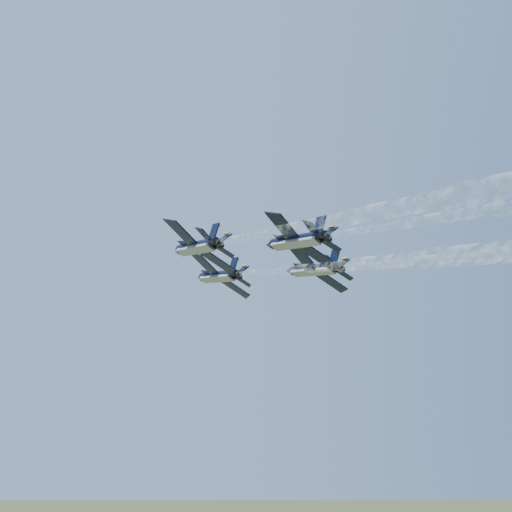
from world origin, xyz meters
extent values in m
cylinder|color=black|center=(-6.31, 7.66, 102.15)|extent=(6.43, 11.86, 2.10)
cone|color=black|center=(-8.98, 14.28, 102.15)|extent=(2.83, 2.96, 2.10)
ellipsoid|color=black|center=(-7.22, 10.59, 102.58)|extent=(1.86, 2.43, 1.09)
cube|color=gray|center=(-6.59, 7.54, 101.65)|extent=(5.28, 10.45, 1.05)
cube|color=black|center=(-8.51, 5.99, 103.66)|extent=(5.34, 5.13, 2.84)
cube|color=yellow|center=(-9.04, 7.43, 103.74)|extent=(3.60, 3.09, 2.79)
cube|color=black|center=(-3.65, 7.95, 100.49)|extent=(4.74, 3.19, 2.84)
cube|color=yellow|center=(-4.18, 9.39, 100.57)|extent=(4.45, 0.63, 2.79)
cube|color=black|center=(-5.67, 1.77, 103.13)|extent=(2.49, 2.47, 1.32)
cube|color=black|center=(-2.67, 2.98, 101.17)|extent=(2.07, 1.44, 1.32)
cube|color=black|center=(-4.41, 2.96, 103.63)|extent=(1.37, 2.09, 2.31)
cube|color=black|center=(-3.19, 3.45, 102.84)|extent=(2.47, 2.54, 1.64)
cylinder|color=black|center=(-4.30, 1.64, 102.29)|extent=(1.67, 1.51, 1.36)
cylinder|color=black|center=(-3.66, 1.90, 101.87)|extent=(1.67, 1.51, 1.36)
cylinder|color=black|center=(-10.84, -6.93, 102.15)|extent=(6.43, 11.86, 2.10)
cone|color=black|center=(-13.52, -0.31, 102.15)|extent=(2.83, 2.96, 2.10)
ellipsoid|color=black|center=(-11.75, -4.00, 102.58)|extent=(1.86, 2.43, 1.09)
cube|color=gray|center=(-11.12, -7.05, 101.65)|extent=(5.28, 10.45, 1.05)
cube|color=black|center=(-13.04, -8.60, 103.66)|extent=(5.34, 5.13, 2.84)
cube|color=yellow|center=(-13.57, -7.16, 103.74)|extent=(3.60, 3.09, 2.79)
cube|color=black|center=(-8.19, -6.64, 100.49)|extent=(4.74, 3.19, 2.84)
cube|color=yellow|center=(-8.72, -5.20, 100.57)|extent=(4.45, 0.63, 2.79)
cube|color=black|center=(-10.20, -12.82, 103.13)|extent=(2.49, 2.47, 1.32)
cube|color=black|center=(-7.20, -11.61, 101.17)|extent=(2.07, 1.44, 1.32)
cube|color=black|center=(-8.94, -11.63, 103.63)|extent=(1.37, 2.09, 2.31)
cube|color=black|center=(-7.73, -11.14, 102.84)|extent=(2.47, 2.54, 1.64)
cylinder|color=black|center=(-8.83, -12.95, 102.29)|extent=(1.67, 1.51, 1.36)
cylinder|color=black|center=(-8.19, -12.69, 101.87)|extent=(1.67, 1.51, 1.36)
cylinder|color=black|center=(7.47, 1.28, 102.15)|extent=(6.43, 11.86, 2.10)
cone|color=black|center=(4.79, 7.90, 102.15)|extent=(2.83, 2.96, 2.10)
ellipsoid|color=black|center=(6.56, 4.22, 102.58)|extent=(1.86, 2.43, 1.09)
cube|color=gray|center=(7.19, 1.17, 101.65)|extent=(5.28, 10.45, 1.05)
cube|color=black|center=(5.27, -0.39, 103.66)|extent=(5.34, 5.13, 2.84)
cube|color=yellow|center=(4.74, 1.05, 103.74)|extent=(3.60, 3.09, 2.79)
cube|color=black|center=(10.12, 1.58, 100.49)|extent=(4.74, 3.19, 2.84)
cube|color=yellow|center=(9.59, 3.01, 100.57)|extent=(4.45, 0.63, 2.79)
cube|color=black|center=(8.11, -4.61, 103.13)|extent=(2.49, 2.47, 1.32)
cube|color=black|center=(11.11, -3.40, 101.17)|extent=(2.07, 1.44, 1.32)
cube|color=black|center=(9.37, -3.42, 103.63)|extent=(1.37, 2.09, 2.31)
cube|color=black|center=(10.58, -2.93, 102.84)|extent=(2.47, 2.54, 1.64)
cylinder|color=black|center=(9.48, -4.74, 102.29)|extent=(1.67, 1.51, 1.36)
cylinder|color=black|center=(10.12, -4.48, 101.87)|extent=(1.67, 1.51, 1.36)
cylinder|color=black|center=(1.74, -11.73, 102.15)|extent=(6.43, 11.86, 2.10)
cone|color=black|center=(-0.94, -5.11, 102.15)|extent=(2.83, 2.96, 2.10)
ellipsoid|color=black|center=(0.83, -8.80, 102.58)|extent=(1.86, 2.43, 1.09)
cube|color=gray|center=(1.46, -11.84, 101.65)|extent=(5.28, 10.45, 1.05)
cube|color=black|center=(-0.46, -13.40, 103.66)|extent=(5.34, 5.13, 2.84)
cube|color=yellow|center=(-0.99, -11.96, 103.74)|extent=(3.60, 3.09, 2.79)
cube|color=black|center=(4.39, -11.43, 100.49)|extent=(4.74, 3.19, 2.84)
cube|color=yellow|center=(3.86, -10.00, 100.57)|extent=(4.45, 0.63, 2.79)
cube|color=black|center=(2.38, -17.62, 103.13)|extent=(2.49, 2.47, 1.32)
cube|color=black|center=(5.37, -16.41, 101.17)|extent=(2.07, 1.44, 1.32)
cube|color=black|center=(3.64, -16.43, 103.63)|extent=(1.37, 2.09, 2.31)
cube|color=black|center=(4.85, -15.94, 102.84)|extent=(2.47, 2.54, 1.64)
cylinder|color=black|center=(3.75, -17.75, 102.29)|extent=(1.67, 1.51, 1.36)
cylinder|color=black|center=(4.39, -17.49, 101.87)|extent=(1.67, 1.51, 1.36)
cylinder|color=white|center=(-1.39, -4.51, 102.15)|extent=(6.24, 13.30, 1.11)
cylinder|color=white|center=(3.53, -16.66, 102.15)|extent=(6.63, 13.46, 1.53)
cylinder|color=white|center=(8.44, -28.82, 102.15)|extent=(7.09, 13.64, 2.03)
cylinder|color=white|center=(13.36, -40.97, 102.15)|extent=(7.62, 13.86, 2.60)
cylinder|color=white|center=(-5.92, -19.10, 102.15)|extent=(6.24, 13.30, 1.11)
cylinder|color=white|center=(-1.01, -31.25, 102.15)|extent=(6.63, 13.46, 1.53)
cylinder|color=white|center=(3.91, -43.41, 102.15)|extent=(7.09, 13.64, 2.03)
cylinder|color=white|center=(12.39, -10.89, 102.15)|extent=(6.24, 13.30, 1.11)
cylinder|color=white|center=(17.30, -23.04, 102.15)|extent=(6.63, 13.46, 1.53)
cylinder|color=white|center=(6.66, -23.90, 102.15)|extent=(6.24, 13.30, 1.11)
cylinder|color=white|center=(11.57, -36.05, 102.15)|extent=(6.63, 13.46, 1.53)
camera|label=1|loc=(-16.95, -88.81, 76.14)|focal=45.00mm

